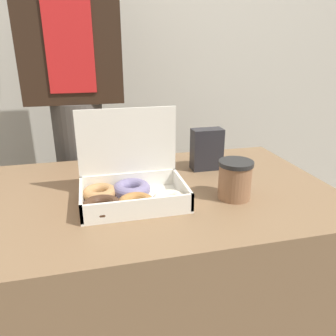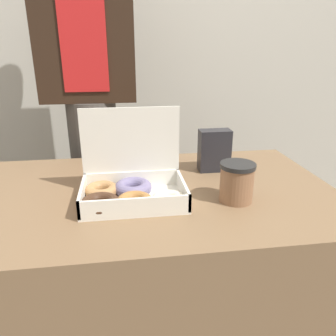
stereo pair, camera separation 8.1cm
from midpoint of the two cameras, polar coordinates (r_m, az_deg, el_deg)
name	(u,v)px [view 2 (the right image)]	position (r m, az deg, el deg)	size (l,w,h in m)	color
wall_back	(126,14)	(1.87, -6.07, 25.06)	(10.00, 0.05, 2.60)	beige
table	(144,288)	(1.20, -2.17, -20.23)	(1.19, 0.68, 0.73)	brown
donut_box	(129,189)	(0.92, -4.37, -3.65)	(0.31, 0.22, 0.25)	white
coffee_cup	(237,182)	(0.94, 14.30, -2.43)	(0.10, 0.10, 0.11)	#8C6042
napkin_holder	(214,150)	(1.15, 10.07, 3.00)	(0.11, 0.06, 0.15)	#232328
person_customer	(89,85)	(1.43, -11.98, 13.98)	(0.38, 0.23, 1.76)	#4C4742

